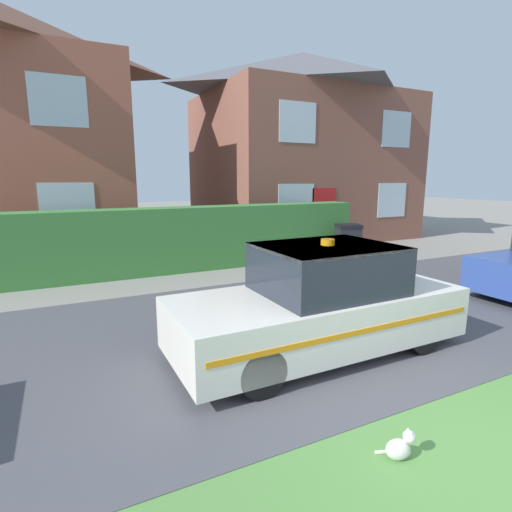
% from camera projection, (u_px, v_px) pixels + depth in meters
% --- Properties ---
extents(ground_plane, '(80.00, 80.00, 0.00)m').
position_uv_depth(ground_plane, '(477.00, 457.00, 3.56)').
color(ground_plane, gray).
extents(road_strip, '(28.00, 5.62, 0.01)m').
position_uv_depth(road_strip, '(278.00, 325.00, 6.74)').
color(road_strip, '#4C4C51').
rests_on(road_strip, ground).
extents(lawn_verge, '(28.00, 1.86, 0.01)m').
position_uv_depth(lawn_verge, '(490.00, 466.00, 3.45)').
color(lawn_verge, '#568C42').
rests_on(lawn_verge, ground).
extents(garden_hedge, '(9.98, 0.83, 1.69)m').
position_uv_depth(garden_hedge, '(192.00, 238.00, 10.75)').
color(garden_hedge, '#3D7F38').
rests_on(garden_hedge, ground).
extents(police_car, '(4.18, 1.70, 1.61)m').
position_uv_depth(police_car, '(320.00, 304.00, 5.63)').
color(police_car, black).
rests_on(police_car, road_strip).
extents(cat, '(0.28, 0.26, 0.29)m').
position_uv_depth(cat, '(400.00, 447.00, 3.52)').
color(cat, silver).
rests_on(cat, ground).
extents(house_right, '(8.30, 6.58, 7.44)m').
position_uv_depth(house_right, '(302.00, 146.00, 16.81)').
color(house_right, brown).
rests_on(house_right, ground).
extents(wheelie_bin, '(0.84, 0.80, 1.14)m').
position_uv_depth(wheelie_bin, '(348.00, 244.00, 11.56)').
color(wheelie_bin, black).
rests_on(wheelie_bin, ground).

